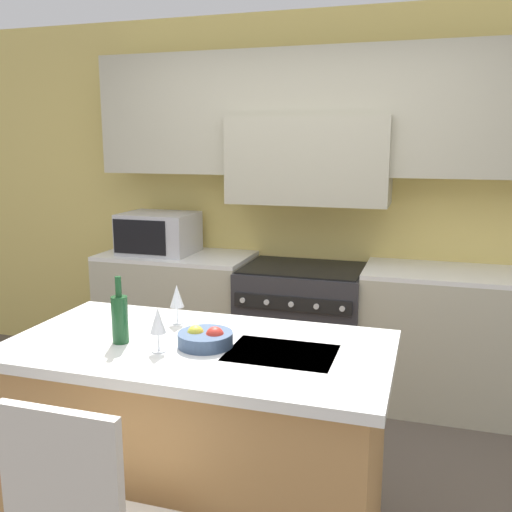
{
  "coord_description": "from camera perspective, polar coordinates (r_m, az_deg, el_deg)",
  "views": [
    {
      "loc": [
        0.84,
        -2.25,
        1.78
      ],
      "look_at": [
        -0.04,
        0.6,
        1.18
      ],
      "focal_mm": 40.0,
      "sensor_mm": 36.0,
      "label": 1
    }
  ],
  "objects": [
    {
      "name": "wine_glass_far",
      "position": [
        2.73,
        -7.92,
        -4.12
      ],
      "size": [
        0.07,
        0.07,
        0.19
      ],
      "color": "white",
      "rests_on": "kitchen_island"
    },
    {
      "name": "back_cabinetry",
      "position": [
        4.21,
        5.73,
        8.57
      ],
      "size": [
        10.0,
        0.46,
        2.7
      ],
      "color": "#DBC166",
      "rests_on": "ground_plane"
    },
    {
      "name": "wine_glass_near",
      "position": [
        2.38,
        -9.78,
        -6.53
      ],
      "size": [
        0.07,
        0.07,
        0.19
      ],
      "color": "white",
      "rests_on": "kitchen_island"
    },
    {
      "name": "wine_bottle",
      "position": [
        2.52,
        -13.46,
        -6.03
      ],
      "size": [
        0.07,
        0.07,
        0.29
      ],
      "color": "#194723",
      "rests_on": "kitchen_island"
    },
    {
      "name": "fruit_bowl",
      "position": [
        2.44,
        -5.06,
        -8.2
      ],
      "size": [
        0.23,
        0.23,
        0.09
      ],
      "color": "#384C6B",
      "rests_on": "kitchen_island"
    },
    {
      "name": "range_stove",
      "position": [
        4.15,
        4.66,
        -7.27
      ],
      "size": [
        0.86,
        0.7,
        0.92
      ],
      "color": "#2D2D33",
      "rests_on": "ground_plane"
    },
    {
      "name": "kitchen_island",
      "position": [
        2.68,
        -5.6,
        -18.02
      ],
      "size": [
        1.65,
        0.87,
        0.93
      ],
      "color": "#B7844C",
      "rests_on": "ground_plane"
    },
    {
      "name": "microwave",
      "position": [
        4.39,
        -9.69,
        2.29
      ],
      "size": [
        0.54,
        0.44,
        0.31
      ],
      "color": "#B7B7BC",
      "rests_on": "back_counter"
    },
    {
      "name": "back_counter",
      "position": [
        4.17,
        4.73,
        -6.97
      ],
      "size": [
        3.11,
        0.62,
        0.95
      ],
      "color": "#B2AD93",
      "rests_on": "ground_plane"
    }
  ]
}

